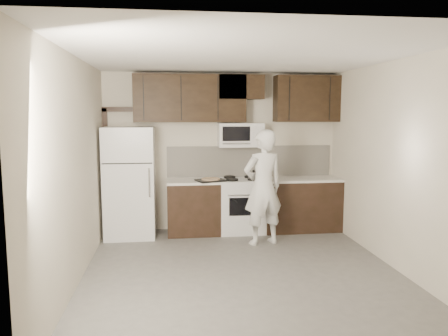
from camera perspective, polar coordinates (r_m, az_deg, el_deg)
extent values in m
plane|color=#585553|center=(5.71, 2.43, -13.54)|extent=(4.50, 4.50, 0.00)
plane|color=#BCB49F|center=(7.60, -0.32, 2.14)|extent=(4.00, 0.00, 4.00)
plane|color=white|center=(5.38, 2.59, 14.42)|extent=(4.50, 4.50, 0.00)
cube|color=black|center=(7.39, -4.02, -5.21)|extent=(0.87, 0.62, 0.87)
cube|color=black|center=(7.71, 9.93, -4.78)|extent=(1.32, 0.62, 0.87)
cube|color=silver|center=(7.30, -4.05, -1.72)|extent=(0.87, 0.64, 0.04)
cube|color=silver|center=(7.63, 10.01, -1.43)|extent=(1.32, 0.64, 0.04)
cube|color=silver|center=(7.47, 2.26, -4.98)|extent=(0.76, 0.62, 0.89)
cube|color=silver|center=(7.39, 2.28, -1.53)|extent=(0.76, 0.62, 0.02)
cube|color=black|center=(7.17, 2.66, -5.06)|extent=(0.50, 0.01, 0.30)
cylinder|color=silver|center=(7.09, 2.72, -3.54)|extent=(0.55, 0.02, 0.02)
cylinder|color=black|center=(7.21, 1.06, -1.54)|extent=(0.20, 0.20, 0.03)
cylinder|color=black|center=(7.27, 3.87, -1.48)|extent=(0.20, 0.20, 0.03)
cylinder|color=black|center=(7.51, 0.73, -1.19)|extent=(0.20, 0.20, 0.03)
cylinder|color=black|center=(7.56, 3.44, -1.14)|extent=(0.20, 0.20, 0.03)
cube|color=silver|center=(7.68, 3.40, 0.90)|extent=(2.90, 0.02, 0.54)
cube|color=black|center=(7.35, -4.48, 9.04)|extent=(1.85, 0.35, 0.78)
cube|color=black|center=(7.71, 10.73, 8.86)|extent=(1.10, 0.35, 0.78)
cube|color=black|center=(7.45, 2.17, 10.50)|extent=(0.76, 0.35, 0.40)
cube|color=silver|center=(7.43, 2.15, 4.34)|extent=(0.76, 0.38, 0.40)
cube|color=black|center=(7.22, 1.62, 4.49)|extent=(0.46, 0.01, 0.24)
cube|color=silver|center=(7.28, 4.43, 4.50)|extent=(0.18, 0.01, 0.24)
cylinder|color=silver|center=(7.21, 1.64, 3.21)|extent=(0.46, 0.02, 0.02)
cube|color=silver|center=(7.27, -12.20, -1.83)|extent=(0.80, 0.72, 1.80)
cube|color=black|center=(6.87, -12.54, 0.58)|extent=(0.77, 0.01, 0.02)
cylinder|color=silver|center=(6.86, -9.75, -1.89)|extent=(0.03, 0.03, 0.45)
cube|color=black|center=(7.61, -15.09, -0.37)|extent=(0.08, 0.08, 2.10)
cube|color=black|center=(7.52, -13.76, 7.45)|extent=(0.50, 0.08, 0.08)
cylinder|color=silver|center=(7.26, 3.87, -1.06)|extent=(0.18, 0.18, 0.14)
sphere|color=black|center=(7.25, 3.88, -0.41)|extent=(0.04, 0.04, 0.04)
cylinder|color=black|center=(7.30, 4.92, -0.87)|extent=(0.17, 0.03, 0.02)
cube|color=black|center=(7.17, -1.75, -1.62)|extent=(0.53, 0.47, 0.02)
cylinder|color=beige|center=(7.17, -1.75, -1.44)|extent=(0.39, 0.39, 0.02)
imported|color=white|center=(6.72, 5.12, -2.54)|extent=(0.74, 0.59, 1.78)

